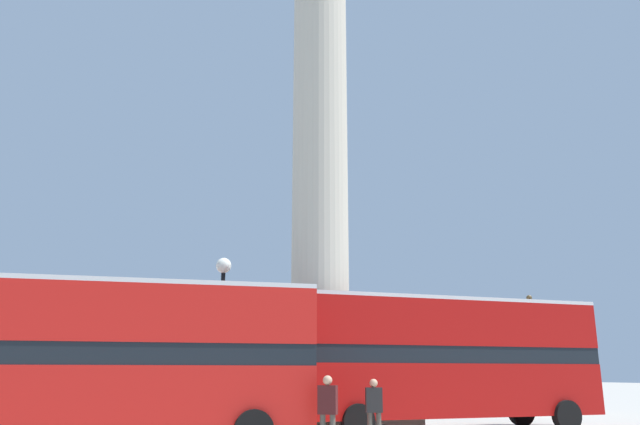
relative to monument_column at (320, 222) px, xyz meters
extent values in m
cube|color=#BCB29E|center=(0.00, 0.00, -6.94)|extent=(5.47, 5.47, 1.19)
cube|color=#BCB29E|center=(0.00, 0.00, -5.75)|extent=(3.94, 3.94, 1.19)
cylinder|color=#BCB29E|center=(0.00, 0.00, 3.13)|extent=(2.19, 2.19, 16.56)
cube|color=#A80F0C|center=(3.44, -3.07, -6.21)|extent=(10.75, 2.54, 1.67)
cube|color=black|center=(3.44, -3.07, -5.10)|extent=(10.75, 2.49, 0.55)
cube|color=#A80F0C|center=(3.44, -3.07, -4.08)|extent=(10.75, 2.54, 1.49)
cube|color=silver|center=(3.44, -3.07, -3.27)|extent=(10.75, 2.54, 0.12)
cylinder|color=black|center=(7.20, -1.89, -7.04)|extent=(1.00, 0.31, 1.00)
cylinder|color=black|center=(7.18, -4.33, -7.04)|extent=(1.00, 0.31, 1.00)
cylinder|color=black|center=(-0.30, -1.82, -7.04)|extent=(1.00, 0.31, 1.00)
cylinder|color=black|center=(-0.33, -4.25, -7.04)|extent=(1.00, 0.31, 1.00)
cube|color=red|center=(-7.59, -4.59, -6.26)|extent=(10.94, 3.46, 1.55)
cube|color=black|center=(-7.59, -4.59, -5.21)|extent=(10.94, 3.41, 0.55)
cube|color=red|center=(-7.59, -4.59, -4.21)|extent=(10.94, 3.46, 1.46)
cube|color=silver|center=(-7.59, -4.59, -3.42)|extent=(10.94, 3.46, 0.12)
cylinder|color=black|center=(-3.73, -3.69, -7.04)|extent=(1.02, 0.39, 1.00)
cube|color=#BCB29E|center=(12.59, 3.97, -6.41)|extent=(3.45, 2.54, 2.26)
ellipsoid|color=brown|center=(12.59, 3.97, -3.57)|extent=(2.30, 1.17, 1.07)
cone|color=brown|center=(13.67, 4.02, -3.09)|extent=(1.06, 0.63, 1.12)
cylinder|color=brown|center=(12.59, 3.97, -2.58)|extent=(0.36, 0.36, 0.90)
sphere|color=brown|center=(12.59, 3.97, -1.99)|extent=(0.28, 0.28, 0.28)
cylinder|color=brown|center=(13.29, 4.30, -4.69)|extent=(0.20, 0.20, 1.19)
cylinder|color=brown|center=(13.32, 3.71, -4.69)|extent=(0.20, 0.20, 1.19)
cylinder|color=brown|center=(11.86, 4.23, -4.69)|extent=(0.20, 0.20, 1.19)
cylinder|color=brown|center=(11.88, 3.64, -4.69)|extent=(0.20, 0.20, 1.19)
cylinder|color=black|center=(-3.99, -1.62, -5.00)|extent=(0.14, 0.14, 5.09)
sphere|color=white|center=(-3.99, -1.62, -2.19)|extent=(0.51, 0.51, 0.51)
cube|color=#471919|center=(-2.27, -6.93, -6.32)|extent=(0.49, 0.44, 0.70)
sphere|color=tan|center=(-2.27, -6.93, -5.85)|extent=(0.24, 0.24, 0.24)
cube|color=black|center=(-0.55, -5.89, -6.38)|extent=(0.48, 0.29, 0.66)
sphere|color=tan|center=(-0.55, -5.89, -5.94)|extent=(0.23, 0.23, 0.23)
camera|label=1|loc=(-7.87, -22.05, -5.69)|focal=35.00mm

